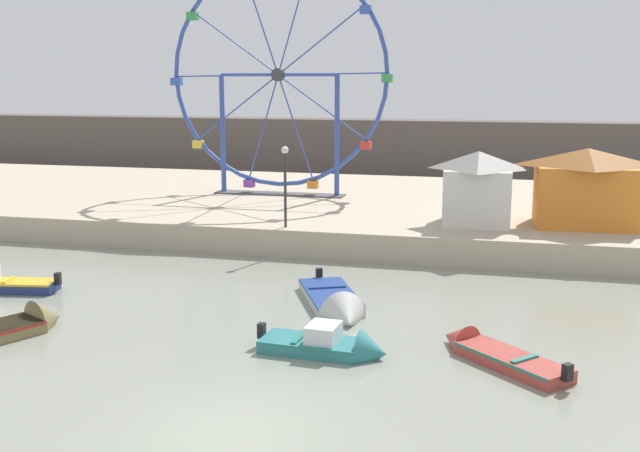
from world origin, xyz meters
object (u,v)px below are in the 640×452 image
at_px(ferris_wheel_blue_frame, 278,79).
at_px(carnival_booth_white_ticket, 478,186).
at_px(motorboat_teal_painted, 334,346).
at_px(carnival_booth_orange_canopy, 586,186).
at_px(motorboat_faded_red, 490,352).
at_px(promenade_lamp_near, 285,174).
at_px(motorboat_pale_grey, 337,306).
at_px(motorboat_olive_wood, 13,327).

relative_size(ferris_wheel_blue_frame, carnival_booth_white_ticket, 3.89).
distance_m(motorboat_teal_painted, carnival_booth_orange_canopy, 17.41).
bearing_deg(motorboat_faded_red, promenade_lamp_near, -7.89).
bearing_deg(motorboat_teal_painted, ferris_wheel_blue_frame, 114.95).
bearing_deg(motorboat_teal_painted, motorboat_pale_grey, 105.65).
bearing_deg(promenade_lamp_near, motorboat_faded_red, -49.97).
height_order(motorboat_olive_wood, motorboat_pale_grey, motorboat_pale_grey).
xyz_separation_m(motorboat_olive_wood, promenade_lamp_near, (5.04, 12.40, 3.39)).
relative_size(motorboat_faded_red, promenade_lamp_near, 1.10).
distance_m(motorboat_olive_wood, motorboat_pale_grey, 10.26).
xyz_separation_m(motorboat_pale_grey, promenade_lamp_near, (-4.12, 7.79, 3.39)).
relative_size(ferris_wheel_blue_frame, promenade_lamp_near, 3.59).
relative_size(motorboat_faded_red, motorboat_olive_wood, 0.93).
relative_size(motorboat_olive_wood, carnival_booth_orange_canopy, 0.87).
xyz_separation_m(motorboat_teal_painted, ferris_wheel_blue_frame, (-8.02, 20.84, 7.43)).
bearing_deg(promenade_lamp_near, ferris_wheel_blue_frame, 108.70).
xyz_separation_m(motorboat_olive_wood, carnival_booth_white_ticket, (13.22, 15.28, 2.73)).
bearing_deg(motorboat_olive_wood, motorboat_faded_red, -57.33).
bearing_deg(carnival_booth_orange_canopy, ferris_wheel_blue_frame, 157.97).
height_order(motorboat_teal_painted, motorboat_pale_grey, motorboat_pale_grey).
bearing_deg(promenade_lamp_near, motorboat_pale_grey, -62.11).
bearing_deg(motorboat_olive_wood, promenade_lamp_near, 5.03).
relative_size(carnival_booth_orange_canopy, promenade_lamp_near, 1.36).
height_order(carnival_booth_orange_canopy, promenade_lamp_near, promenade_lamp_near).
bearing_deg(carnival_booth_orange_canopy, motorboat_pale_grey, -130.49).
xyz_separation_m(motorboat_faded_red, motorboat_olive_wood, (-14.29, -1.38, 0.01)).
bearing_deg(motorboat_teal_painted, carnival_booth_white_ticket, 81.40).
xyz_separation_m(motorboat_teal_painted, carnival_booth_white_ticket, (3.24, 14.62, 2.68)).
distance_m(motorboat_faded_red, motorboat_olive_wood, 14.36).
height_order(motorboat_faded_red, ferris_wheel_blue_frame, ferris_wheel_blue_frame).
bearing_deg(carnival_booth_white_ticket, promenade_lamp_near, -162.05).
height_order(carnival_booth_white_ticket, promenade_lamp_near, promenade_lamp_near).
relative_size(motorboat_olive_wood, motorboat_teal_painted, 1.09).
distance_m(motorboat_olive_wood, carnival_booth_orange_canopy, 24.12).
bearing_deg(ferris_wheel_blue_frame, motorboat_teal_painted, -68.95).
bearing_deg(motorboat_pale_grey, motorboat_faded_red, 32.76).
bearing_deg(motorboat_olive_wood, ferris_wheel_blue_frame, 21.93).
bearing_deg(carnival_booth_orange_canopy, carnival_booth_white_ticket, -175.09).
height_order(motorboat_pale_grey, promenade_lamp_near, promenade_lamp_near).
xyz_separation_m(motorboat_pale_grey, ferris_wheel_blue_frame, (-7.20, 16.88, 7.48)).
relative_size(motorboat_pale_grey, promenade_lamp_near, 1.45).
relative_size(motorboat_teal_painted, ferris_wheel_blue_frame, 0.30).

